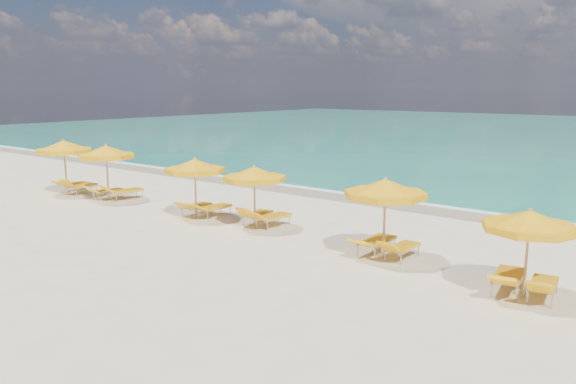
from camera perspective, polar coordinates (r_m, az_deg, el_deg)
The scene contains 22 objects.
ground_plane at distance 18.57m, azimuth -2.88°, elevation -4.31°, with size 120.00×120.00×0.00m, color beige.
wet_sand_band at distance 24.48m, azimuth 8.59°, elevation -0.76°, with size 120.00×2.60×0.01m, color tan.
foam_line at distance 25.16m, azimuth 9.50°, elevation -0.48°, with size 120.00×1.20×0.03m, color white.
whitecap_near at distance 35.64m, azimuth 7.91°, elevation 2.82°, with size 14.00×0.36×0.05m, color white.
umbrella_1 at distance 27.13m, azimuth -21.82°, elevation 4.25°, with size 2.92×2.92×2.49m.
umbrella_2 at distance 24.95m, azimuth -18.00°, elevation 3.85°, with size 2.63×2.63×2.42m.
umbrella_3 at distance 20.78m, azimuth -9.45°, elevation 2.59°, with size 2.44×2.44×2.26m.
umbrella_4 at distance 19.05m, azimuth -3.44°, elevation 1.81°, with size 2.24×2.24×2.19m.
umbrella_5 at distance 15.74m, azimuth 9.86°, elevation 0.29°, with size 2.97×2.97×2.35m.
umbrella_6 at distance 13.73m, azimuth 23.32°, elevation -2.76°, with size 2.21×2.21×2.13m.
lounger_1_left at distance 28.08m, azimuth -20.97°, elevation 0.51°, with size 0.74×1.72×0.61m.
lounger_1_right at distance 27.13m, azimuth -20.24°, elevation 0.29°, with size 0.92×1.83×0.83m.
lounger_2_left at distance 25.64m, azimuth -17.94°, elevation -0.19°, with size 0.82×1.74×0.70m.
lounger_2_right at distance 25.21m, azimuth -16.18°, elevation -0.22°, with size 0.90×1.92×0.75m.
lounger_3_left at distance 21.63m, azimuth -9.33°, elevation -1.76°, with size 0.69×1.68×0.66m.
lounger_3_right at distance 21.18m, azimuth -7.56°, elevation -1.94°, with size 0.63×1.79×0.67m.
lounger_4_left at distance 19.96m, azimuth -3.18°, elevation -2.64°, with size 0.82×1.73×0.77m.
lounger_4_right at distance 19.47m, azimuth -1.61°, elevation -2.95°, with size 0.65×1.80×0.73m.
lounger_5_left at distance 16.59m, azimuth 8.91°, elevation -5.46°, with size 0.66×1.94×0.69m.
lounger_5_right at distance 16.23m, azimuth 11.44°, elevation -5.99°, with size 0.58×1.66×0.71m.
lounger_6_left at distance 14.41m, azimuth 21.40°, elevation -8.58°, with size 0.92×1.98×0.74m.
lounger_6_right at distance 14.25m, azimuth 24.44°, elevation -9.10°, with size 0.77×1.73×0.72m.
Camera 1 is at (11.84, -13.48, 4.79)m, focal length 35.00 mm.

